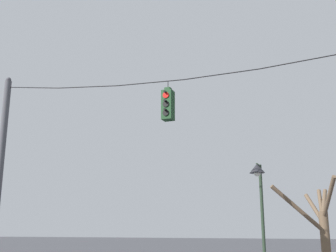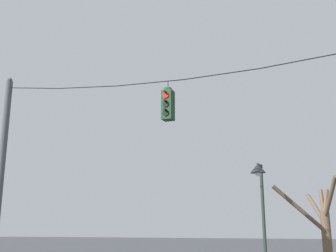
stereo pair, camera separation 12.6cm
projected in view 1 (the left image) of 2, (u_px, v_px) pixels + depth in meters
span_wire at (220, 67)px, 12.96m from camera, size 16.81×0.03×0.73m
traffic_light_over_intersection at (168, 105)px, 13.35m from camera, size 0.34×0.46×1.29m
street_lamp at (259, 189)px, 15.20m from camera, size 0.55×0.95×4.47m
bare_tree at (322, 230)px, 16.34m from camera, size 2.48×2.95×4.04m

